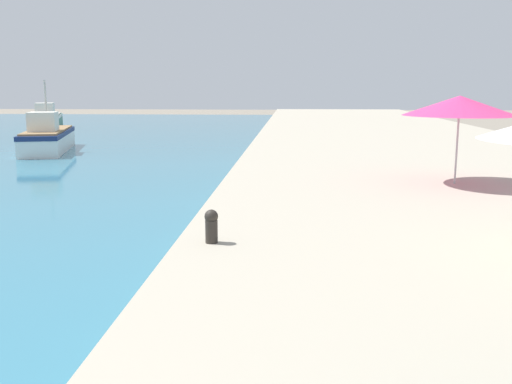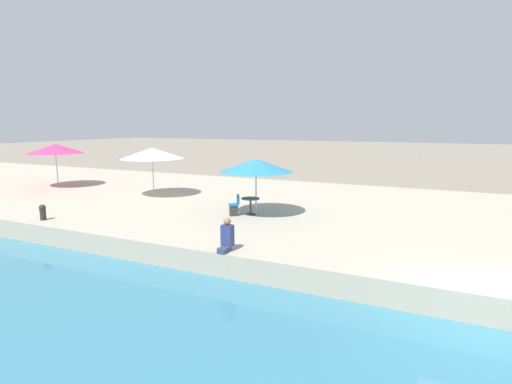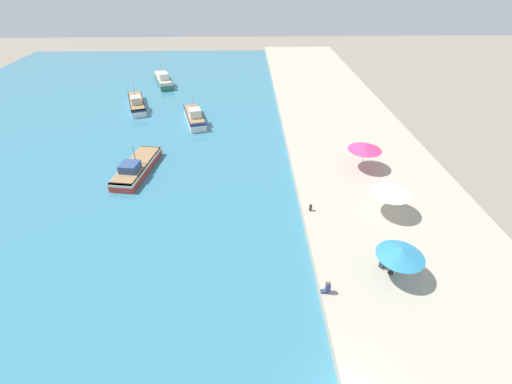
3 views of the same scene
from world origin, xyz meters
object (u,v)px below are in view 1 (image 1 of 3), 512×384
Objects in this scene: fishing_boat_distant at (47,120)px; mooring_bollard at (211,225)px; fishing_boat_mid at (48,137)px; cafe_umbrella_striped at (460,106)px.

mooring_bollard is (20.53, -39.35, 0.30)m from fishing_boat_distant.
fishing_boat_mid is 25.14m from mooring_bollard.
cafe_umbrella_striped is 10.00m from mooring_bollard.
fishing_boat_distant is at bearing 98.95° from fishing_boat_mid.
cafe_umbrella_striped is (27.10, -32.09, 2.35)m from fishing_boat_distant.
fishing_boat_distant reaches higher than mooring_bollard.
fishing_boat_mid is at bearing 120.44° from mooring_bollard.
mooring_bollard is at bearing -132.13° from cafe_umbrella_striped.
fishing_boat_mid reaches higher than mooring_bollard.
fishing_boat_distant is 2.80× the size of cafe_umbrella_striped.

